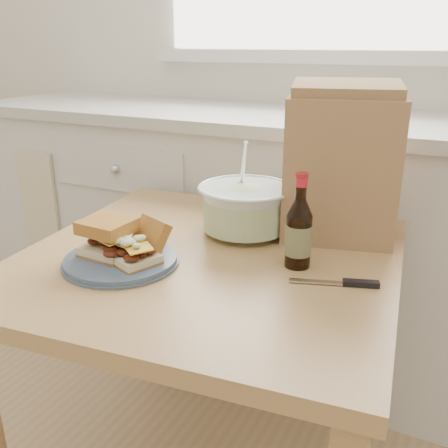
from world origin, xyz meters
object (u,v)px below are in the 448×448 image
at_px(dining_table, 211,292).
at_px(paper_bag, 340,170).
at_px(coleslaw_bowl, 245,210).
at_px(beer_bottle, 299,232).
at_px(plate, 121,260).

relative_size(dining_table, paper_bag, 2.69).
xyz_separation_m(dining_table, coleslaw_bowl, (0.02, 0.15, 0.17)).
relative_size(coleslaw_bowl, beer_bottle, 1.15).
bearing_deg(paper_bag, beer_bottle, -112.34).
height_order(plate, beer_bottle, beer_bottle).
distance_m(dining_table, plate, 0.23).
relative_size(dining_table, plate, 3.74).
xyz_separation_m(plate, coleslaw_bowl, (0.17, 0.29, 0.05)).
bearing_deg(dining_table, beer_bottle, 0.21).
relative_size(coleslaw_bowl, paper_bag, 0.70).
bearing_deg(beer_bottle, dining_table, 167.24).
bearing_deg(beer_bottle, plate, -174.37).
bearing_deg(plate, dining_table, 43.04).
xyz_separation_m(dining_table, plate, (-0.15, -0.14, 0.11)).
distance_m(beer_bottle, paper_bag, 0.24).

